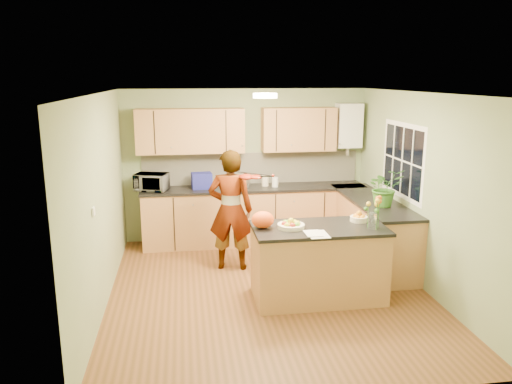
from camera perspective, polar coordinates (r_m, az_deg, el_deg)
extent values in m
plane|color=brown|center=(6.55, 1.40, -11.20)|extent=(4.50, 4.50, 0.00)
cube|color=white|center=(5.97, 1.53, 11.23)|extent=(4.00, 4.50, 0.02)
cube|color=gray|center=(8.32, -1.19, 3.10)|extent=(4.00, 0.02, 2.50)
cube|color=gray|center=(4.04, 6.97, -7.96)|extent=(4.00, 0.02, 2.50)
cube|color=gray|center=(6.13, -17.29, -1.13)|extent=(0.02, 4.50, 2.50)
cube|color=gray|center=(6.77, 18.39, 0.10)|extent=(0.02, 4.50, 2.50)
cube|color=#AA7244|center=(8.22, -0.21, -2.74)|extent=(3.60, 0.60, 0.90)
cube|color=black|center=(8.10, -0.20, 0.44)|extent=(3.64, 0.62, 0.04)
cube|color=#AA7244|center=(7.60, 13.07, -4.43)|extent=(0.60, 2.20, 0.90)
cube|color=black|center=(7.47, 13.19, -0.99)|extent=(0.62, 2.24, 0.04)
cube|color=beige|center=(8.33, -0.49, 2.76)|extent=(3.60, 0.02, 0.52)
cube|color=#AA7244|center=(8.00, -7.50, 6.93)|extent=(1.70, 0.34, 0.70)
cube|color=#AA7244|center=(8.22, 4.88, 7.16)|extent=(1.20, 0.34, 0.70)
cube|color=white|center=(8.46, 10.53, 7.49)|extent=(0.40, 0.30, 0.72)
cylinder|color=#AEADB2|center=(8.51, 10.42, 4.81)|extent=(0.06, 0.06, 0.20)
cube|color=white|center=(7.24, 16.41, 3.47)|extent=(0.01, 1.30, 1.05)
cube|color=black|center=(7.24, 16.38, 3.47)|extent=(0.01, 1.18, 0.92)
cube|color=white|center=(5.54, -18.08, -2.13)|extent=(0.02, 0.09, 0.09)
cylinder|color=#FFEABF|center=(6.27, 1.05, 10.95)|extent=(0.30, 0.30, 0.06)
cylinder|color=white|center=(6.27, 1.05, 11.23)|extent=(0.10, 0.10, 0.02)
cube|color=#AA7244|center=(6.24, 7.11, -8.18)|extent=(1.57, 0.78, 0.88)
cube|color=black|center=(6.09, 7.24, -4.13)|extent=(1.61, 0.82, 0.04)
cylinder|color=beige|center=(5.99, 4.01, -3.90)|extent=(0.32, 0.32, 0.05)
cylinder|color=beige|center=(6.37, 11.67, -3.02)|extent=(0.22, 0.22, 0.06)
cylinder|color=silver|center=(6.08, 13.19, -3.24)|extent=(0.10, 0.10, 0.20)
ellipsoid|color=#FF5015|center=(5.95, 0.77, -3.19)|extent=(0.32, 0.30, 0.20)
cube|color=white|center=(5.78, 7.08, -4.81)|extent=(0.23, 0.31, 0.01)
imported|color=#DA9B85|center=(7.02, -2.92, -2.08)|extent=(0.69, 0.52, 1.72)
imported|color=white|center=(7.98, -11.86, 1.11)|extent=(0.57, 0.46, 0.27)
cube|color=navy|center=(8.01, -6.22, 1.30)|extent=(0.34, 0.26, 0.25)
cylinder|color=#AEADB2|center=(8.07, -1.23, 1.28)|extent=(0.15, 0.15, 0.20)
sphere|color=black|center=(8.05, -1.24, 2.24)|extent=(0.07, 0.07, 0.07)
cylinder|color=beige|center=(8.16, 1.06, 1.31)|extent=(0.14, 0.14, 0.17)
cylinder|color=white|center=(8.09, 2.20, 1.14)|extent=(0.12, 0.12, 0.16)
imported|color=#3C7727|center=(7.06, 14.52, 0.52)|extent=(0.50, 0.44, 0.53)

